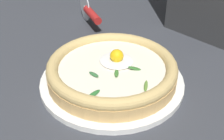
{
  "coord_description": "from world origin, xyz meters",
  "views": [
    {
      "loc": [
        0.23,
        -0.42,
        0.35
      ],
      "look_at": [
        -0.02,
        -0.03,
        0.03
      ],
      "focal_mm": 43.88,
      "sensor_mm": 36.0,
      "label": 1
    }
  ],
  "objects": [
    {
      "name": "pizza_plate",
      "position": [
        -0.02,
        -0.03,
        0.01
      ],
      "size": [
        0.3,
        0.3,
        0.01
      ],
      "primitive_type": "cylinder",
      "color": "white",
      "rests_on": "ground"
    },
    {
      "name": "ground_plane",
      "position": [
        0.0,
        0.0,
        -0.01
      ],
      "size": [
        2.4,
        2.4,
        0.03
      ],
      "primitive_type": "cube",
      "color": "#363940",
      "rests_on": "ground"
    },
    {
      "name": "pizza",
      "position": [
        -0.02,
        -0.03,
        0.03
      ],
      "size": [
        0.27,
        0.27,
        0.06
      ],
      "color": "tan",
      "rests_on": "pizza_plate"
    },
    {
      "name": "pizza_cutter",
      "position": [
        -0.23,
        0.18,
        0.04
      ],
      "size": [
        0.14,
        0.1,
        0.09
      ],
      "color": "silver",
      "rests_on": "ground"
    }
  ]
}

